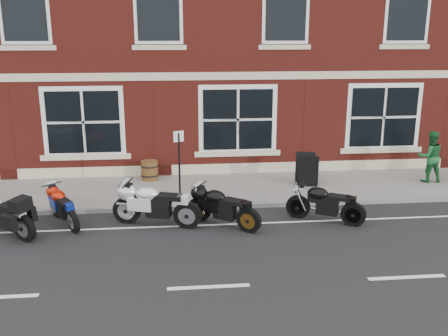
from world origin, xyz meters
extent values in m
plane|color=black|center=(0.00, 0.00, 0.00)|extent=(80.00, 80.00, 0.00)
cube|color=slate|center=(0.00, 3.00, 0.06)|extent=(30.00, 3.00, 0.12)
cube|color=slate|center=(0.00, 1.42, 0.06)|extent=(30.00, 0.16, 0.12)
cube|color=maroon|center=(0.00, 10.50, 6.00)|extent=(24.00, 12.00, 12.00)
cylinder|color=black|center=(-4.13, -0.36, 0.34)|extent=(0.63, 0.51, 0.68)
cube|color=black|center=(-4.79, 0.12, 0.70)|extent=(0.84, 0.71, 0.23)
cube|color=black|center=(-4.45, -0.13, 0.79)|extent=(0.63, 0.57, 0.11)
cylinder|color=black|center=(-3.78, 1.24, 0.30)|extent=(0.41, 0.57, 0.60)
cylinder|color=black|center=(-3.09, 0.08, 0.30)|extent=(0.41, 0.57, 0.60)
cube|color=black|center=(-3.46, 0.70, 0.61)|extent=(0.57, 0.75, 0.20)
ellipsoid|color=#A81A07|center=(-3.53, 0.82, 0.73)|extent=(0.55, 0.62, 0.30)
cube|color=black|center=(-3.27, 0.38, 0.69)|extent=(0.47, 0.56, 0.09)
cylinder|color=black|center=(0.01, 0.52, 0.32)|extent=(0.60, 0.49, 0.65)
cylinder|color=black|center=(1.19, -0.36, 0.32)|extent=(0.60, 0.49, 0.65)
cube|color=black|center=(0.56, 0.11, 0.67)|extent=(0.79, 0.68, 0.22)
ellipsoid|color=black|center=(0.44, 0.20, 0.79)|extent=(0.67, 0.63, 0.32)
cube|color=black|center=(0.88, -0.13, 0.75)|extent=(0.60, 0.54, 0.10)
cylinder|color=black|center=(-1.85, 0.56, 0.36)|extent=(0.72, 0.36, 0.71)
cylinder|color=black|center=(-0.31, 0.07, 0.36)|extent=(0.72, 0.36, 0.71)
cube|color=black|center=(-1.13, 0.33, 0.74)|extent=(0.93, 0.53, 0.25)
ellipsoid|color=silver|center=(-1.29, 0.38, 0.87)|extent=(0.72, 0.57, 0.36)
cube|color=black|center=(-0.71, 0.20, 0.83)|extent=(0.67, 0.46, 0.11)
cylinder|color=black|center=(2.62, 0.50, 0.32)|extent=(0.62, 0.42, 0.63)
cylinder|color=black|center=(3.88, -0.20, 0.32)|extent=(0.62, 0.42, 0.63)
cube|color=black|center=(3.21, 0.17, 0.65)|extent=(0.81, 0.59, 0.22)
ellipsoid|color=black|center=(3.08, 0.25, 0.77)|extent=(0.66, 0.58, 0.32)
cube|color=black|center=(3.55, -0.02, 0.73)|extent=(0.60, 0.49, 0.10)
imported|color=#185627|center=(7.48, 2.97, 0.94)|extent=(0.84, 0.67, 1.65)
cylinder|color=#4E2514|center=(-1.43, 4.05, 0.44)|extent=(0.54, 0.54, 0.63)
cylinder|color=black|center=(-1.43, 4.05, 0.28)|extent=(0.57, 0.57, 0.05)
cylinder|color=black|center=(-1.43, 4.05, 0.59)|extent=(0.57, 0.57, 0.05)
cylinder|color=black|center=(-0.48, 1.55, 1.13)|extent=(0.06, 0.06, 2.02)
cube|color=silver|center=(-0.48, 1.55, 2.05)|extent=(0.28, 0.14, 0.29)
camera|label=1|loc=(-0.55, -11.69, 4.77)|focal=40.00mm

